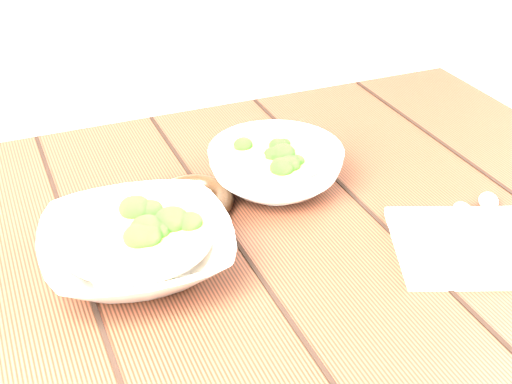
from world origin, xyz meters
The scene contains 7 objects.
table centered at (0.00, 0.00, 0.63)m, with size 1.20×0.80×0.75m.
soup_bowl_front centered at (-0.15, -0.03, 0.78)m, with size 0.26×0.26×0.07m.
soup_bowl_back centered at (0.09, 0.09, 0.78)m, with size 0.26×0.26×0.07m.
trivet centered at (-0.04, 0.08, 0.76)m, with size 0.11×0.11×0.03m, color black.
napkin centered at (0.26, -0.16, 0.76)m, with size 0.21×0.17×0.01m, color beige.
spoon_left centered at (0.27, -0.12, 0.76)m, with size 0.10×0.16×0.01m.
spoon_right centered at (0.32, -0.11, 0.76)m, with size 0.12×0.14×0.01m.
Camera 1 is at (-0.29, -0.74, 1.29)m, focal length 50.00 mm.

